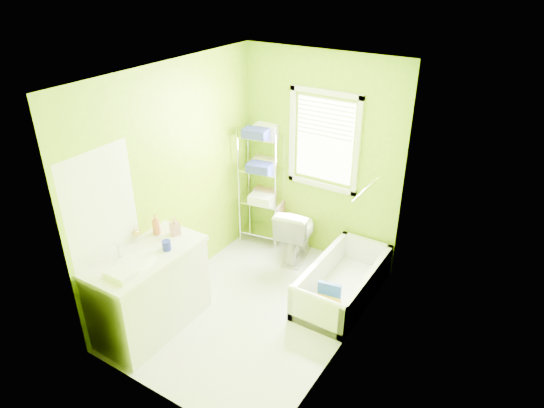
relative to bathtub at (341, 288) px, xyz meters
The scene contains 9 objects.
ground 1.00m from the bathtub, 137.18° to the right, with size 2.90×2.90×0.00m, color silver.
room_envelope 1.71m from the bathtub, 137.18° to the right, with size 2.14×2.94×2.62m.
window 1.78m from the bathtub, 131.77° to the left, with size 0.92×0.05×1.22m.
door 2.57m from the bathtub, 136.56° to the right, with size 0.09×0.80×2.00m.
right_wall_decor 1.40m from the bathtub, 65.68° to the right, with size 0.04×1.48×1.17m.
bathtub is the anchor object (origin of this frame).
toilet 1.01m from the bathtub, 150.95° to the left, with size 0.42×0.74×0.75m, color white.
vanity 2.12m from the bathtub, 134.82° to the right, with size 0.62×1.21×1.14m.
wire_shelf_unit 1.78m from the bathtub, 157.22° to the left, with size 0.59×0.48×1.63m.
Camera 1 is at (2.43, -3.52, 3.55)m, focal length 32.00 mm.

